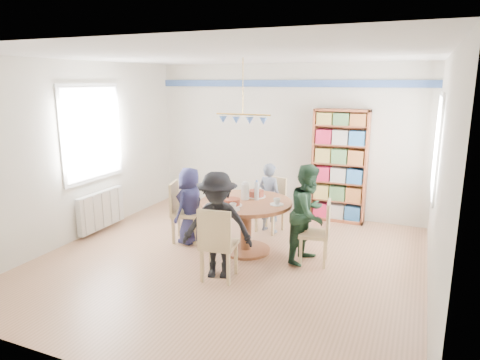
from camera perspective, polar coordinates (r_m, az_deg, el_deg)
The scene contains 14 objects.
ground at distance 5.94m, azimuth -1.55°, elevation -10.73°, with size 5.00×5.00×0.00m, color #AC7C5A.
room_shell at distance 6.38m, azimuth -0.50°, elevation 6.34°, with size 5.00×5.00×5.00m.
radiator at distance 7.33m, azimuth -18.02°, elevation -3.80°, with size 0.12×1.00×0.60m.
dining_table at distance 6.07m, azimuth 0.81°, elevation -4.57°, with size 1.30×1.30×0.75m.
chair_left at distance 6.56m, azimuth -7.84°, elevation -3.80°, with size 0.50×0.50×0.92m.
chair_right at distance 5.79m, azimuth 10.61°, elevation -6.53°, with size 0.43×0.43×0.86m.
chair_far at distance 6.97m, azimuth 4.32°, elevation -2.88°, with size 0.46×0.46×0.88m.
chair_near at distance 5.21m, azimuth -3.08°, elevation -8.16°, with size 0.47×0.47×0.93m.
person_left at distance 6.46m, azimuth -6.68°, elevation -3.38°, with size 0.56×0.37×1.15m, color #191A39.
person_right at distance 5.79m, azimuth 9.14°, elevation -4.45°, with size 0.65×0.51×1.34m, color black.
person_far at distance 6.88m, azimuth 3.95°, elevation -2.37°, with size 0.41×0.27×1.13m, color gray.
person_near at distance 5.28m, azimuth -3.03°, elevation -6.06°, with size 0.87×0.50×1.34m, color black.
bookshelf at distance 7.52m, azimuth 13.11°, elevation 1.69°, with size 0.92×0.28×1.94m.
tableware at distance 6.03m, azimuth 0.70°, elevation -2.16°, with size 1.10×1.10×0.29m.
Camera 1 is at (2.28, -4.93, 2.41)m, focal length 32.00 mm.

